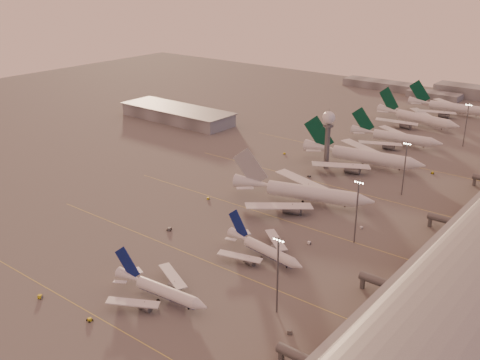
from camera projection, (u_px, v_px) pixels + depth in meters
The scene contains 26 objects.
ground at pixel (144, 254), 201.58m from camera, with size 700.00×700.00×0.00m, color #5F5C5C.
taxiway_markings at pixel (299, 223), 225.16m from camera, with size 180.00×185.25×0.02m.
hangar at pixel (177, 114), 371.88m from camera, with size 82.00×27.00×8.50m.
radar_tower at pixel (328, 128), 278.89m from camera, with size 6.40×6.40×31.10m.
mast_a at pixel (278, 272), 163.05m from camera, with size 3.60×0.56×25.00m.
mast_b at pixel (357, 209), 205.01m from camera, with size 3.60×0.56×25.00m.
mast_c at pixel (405, 166), 248.13m from camera, with size 3.60×0.56×25.00m.
mast_d at pixel (466, 123), 315.10m from camera, with size 3.60×0.56×25.00m.
distant_horizon at pixel (457, 92), 436.44m from camera, with size 165.00×37.50×9.00m.
narrowbody_near at pixel (161, 292), 173.17m from camera, with size 36.46×29.01×14.24m.
narrowbody_mid at pixel (264, 251), 197.82m from camera, with size 35.94×28.50×14.09m.
widebody_white at pixel (302, 195), 242.84m from camera, with size 61.71×48.75×22.32m.
greentail_a at pixel (362, 159), 287.24m from camera, with size 64.41×51.68×23.49m.
greentail_b at pixel (396, 139), 321.59m from camera, with size 53.67×43.13×19.52m.
greentail_c at pixel (417, 120), 359.98m from camera, with size 58.90×47.15×21.57m.
greentail_d at pixel (450, 109), 386.58m from camera, with size 59.04×47.59×21.43m.
gsv_truck_a at pixel (41, 295), 174.34m from camera, with size 6.37×5.21×2.49m.
gsv_tug_near at pixel (90, 320), 163.49m from camera, with size 2.47×3.64×0.97m.
gsv_catering_a at pixel (291, 327), 157.21m from camera, with size 6.23×4.49×4.68m.
gsv_tug_mid at pixel (169, 229), 219.02m from camera, with size 4.01×4.55×1.11m.
gsv_truck_b at pixel (310, 242), 207.88m from camera, with size 5.67×2.33×2.25m.
gsv_truck_c at pixel (209, 197), 247.68m from camera, with size 5.38×4.05×2.07m.
gsv_catering_b at pixel (362, 225), 220.03m from camera, with size 4.80×3.55×3.60m.
gsv_tug_far at pixel (309, 176), 274.10m from camera, with size 2.29×3.31×0.88m.
gsv_truck_d at pixel (285, 152), 306.66m from camera, with size 2.82×5.09×1.95m.
gsv_tug_hangar at pixel (433, 173), 278.18m from camera, with size 3.73×2.89×0.94m.
Camera 1 is at (137.80, -118.48, 97.51)m, focal length 42.00 mm.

